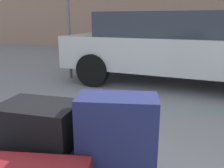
{
  "coord_description": "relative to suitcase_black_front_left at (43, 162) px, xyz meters",
  "views": [
    {
      "loc": [
        0.6,
        -0.92,
        1.28
      ],
      "look_at": [
        0.0,
        1.2,
        0.69
      ],
      "focal_mm": 38.61,
      "sensor_mm": 36.0,
      "label": 1
    }
  ],
  "objects": [
    {
      "name": "suitcase_black_front_left",
      "position": [
        0.0,
        0.0,
        0.0
      ],
      "size": [
        0.56,
        0.45,
        0.27
      ],
      "primitive_type": "cube",
      "rotation": [
        0.0,
        0.0,
        0.16
      ],
      "color": "black",
      "rests_on": "luggage_cart"
    },
    {
      "name": "suitcase_navy_rear_left",
      "position": [
        0.45,
        -0.02,
        0.16
      ],
      "size": [
        0.42,
        0.27,
        0.59
      ],
      "primitive_type": "cube",
      "rotation": [
        0.0,
        0.0,
        0.17
      ],
      "color": "#191E47",
      "rests_on": "luggage_cart"
    },
    {
      "name": "duffel_bag_black_topmost_pile",
      "position": [
        0.0,
        0.0,
        0.25
      ],
      "size": [
        0.43,
        0.3,
        0.23
      ],
      "primitive_type": "cube",
      "rotation": [
        0.0,
        0.0,
        0.01
      ],
      "color": "black",
      "rests_on": "suitcase_black_front_left"
    },
    {
      "name": "parked_car",
      "position": [
        0.54,
        3.97,
        0.28
      ],
      "size": [
        4.47,
        2.28,
        1.42
      ],
      "color": "silver",
      "rests_on": "ground_plane"
    },
    {
      "name": "no_parking_sign",
      "position": [
        -1.61,
        3.76,
        1.12
      ],
      "size": [
        0.5,
        0.1,
        2.59
      ],
      "color": "slate",
      "rests_on": "ground_plane"
    }
  ]
}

